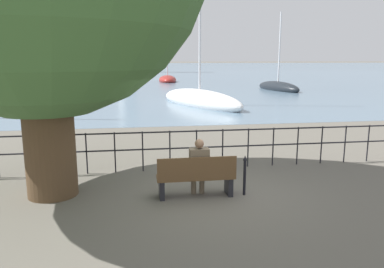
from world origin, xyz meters
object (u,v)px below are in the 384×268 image
object	(u,v)px
closed_umbrella	(245,173)
sailboat_1	(200,100)
sailboat_3	(278,87)
sailboat_5	(168,79)
park_bench	(196,178)
harbor_lighthouse	(126,29)
seated_person_left	(199,165)

from	to	relation	value
closed_umbrella	sailboat_1	distance (m)	16.07
sailboat_3	sailboat_5	world-z (taller)	sailboat_5
park_bench	sailboat_5	xyz separation A→B (m)	(3.11, 41.55, -0.13)
harbor_lighthouse	sailboat_3	bearing A→B (deg)	-74.58
sailboat_3	seated_person_left	bearing A→B (deg)	-122.70
seated_person_left	harbor_lighthouse	world-z (taller)	harbor_lighthouse
sailboat_1	sailboat_5	distance (m)	25.61
park_bench	sailboat_5	distance (m)	41.66
sailboat_3	sailboat_5	xyz separation A→B (m)	(-9.12, 15.07, 0.02)
sailboat_5	closed_umbrella	bearing A→B (deg)	-89.87
seated_person_left	park_bench	bearing A→B (deg)	-134.10
closed_umbrella	sailboat_5	size ratio (longest dim) A/B	0.09
park_bench	sailboat_5	bearing A→B (deg)	85.73
sailboat_1	sailboat_5	bearing A→B (deg)	66.81
seated_person_left	sailboat_5	world-z (taller)	sailboat_5
closed_umbrella	sailboat_5	distance (m)	41.63
seated_person_left	sailboat_3	distance (m)	29.07
sailboat_1	harbor_lighthouse	xyz separation A→B (m)	(-5.57, 64.69, 9.18)
sailboat_3	sailboat_5	bearing A→B (deg)	113.22
closed_umbrella	park_bench	bearing A→B (deg)	178.22
sailboat_3	sailboat_5	size ratio (longest dim) A/B	0.74
sailboat_1	sailboat_3	distance (m)	14.10
seated_person_left	sailboat_5	distance (m)	41.58
seated_person_left	closed_umbrella	distance (m)	0.99
seated_person_left	sailboat_3	size ratio (longest dim) A/B	0.17
seated_person_left	closed_umbrella	world-z (taller)	seated_person_left
sailboat_1	harbor_lighthouse	world-z (taller)	harbor_lighthouse
sailboat_3	sailboat_1	bearing A→B (deg)	-139.60
seated_person_left	closed_umbrella	bearing A→B (deg)	-6.35
sailboat_1	closed_umbrella	bearing A→B (deg)	-119.15
seated_person_left	harbor_lighthouse	bearing A→B (deg)	91.98
park_bench	sailboat_3	world-z (taller)	sailboat_3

